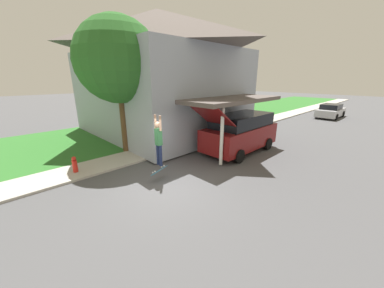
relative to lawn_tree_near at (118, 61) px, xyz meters
name	(u,v)px	position (x,y,z in m)	size (l,w,h in m)	color
ground_plane	(166,185)	(4.62, -0.79, -4.79)	(120.00, 120.00, 0.00)	#49494C
lawn	(164,128)	(-3.38, 5.21, -4.75)	(10.00, 80.00, 0.08)	#2D6B28
sidewalk	(203,137)	(1.02, 5.21, -4.74)	(1.80, 80.00, 0.10)	#ADA89E
house	(159,72)	(-2.59, 4.36, -0.39)	(13.54, 9.49, 8.35)	#99A3B2
lawn_tree_near	(118,61)	(0.00, 0.00, 0.00)	(4.19, 4.19, 6.82)	brown
suv_parked	(240,132)	(4.33, 4.66, -3.66)	(2.18, 5.42, 2.79)	maroon
car_down_street	(331,111)	(4.77, 20.86, -4.11)	(1.97, 4.42, 1.40)	#B7B7BC
skateboarder	(159,140)	(4.03, -0.62, -3.13)	(0.41, 0.24, 2.04)	#192347
skateboard	(159,170)	(4.12, -0.73, -4.36)	(0.30, 0.78, 0.30)	#236B99
fire_hydrant	(75,165)	(1.12, -2.98, -4.35)	(0.20, 0.20, 0.70)	red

